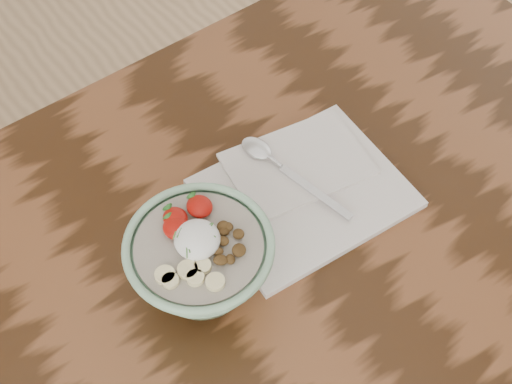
# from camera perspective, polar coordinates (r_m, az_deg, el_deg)

# --- Properties ---
(table) EXTENTS (1.60, 0.90, 0.75)m
(table) POSITION_cam_1_polar(r_m,az_deg,el_deg) (1.00, -4.96, -13.33)
(table) COLOR #341D0D
(table) RESTS_ON ground
(breakfast_bowl) EXTENTS (0.18, 0.18, 0.13)m
(breakfast_bowl) POSITION_cam_1_polar(r_m,az_deg,el_deg) (0.88, -4.47, -5.51)
(breakfast_bowl) COLOR #8CBD97
(breakfast_bowl) RESTS_ON table
(napkin) EXTENTS (0.29, 0.24, 0.02)m
(napkin) POSITION_cam_1_polar(r_m,az_deg,el_deg) (1.01, 3.77, 0.41)
(napkin) COLOR silver
(napkin) RESTS_ON table
(spoon) EXTENTS (0.06, 0.20, 0.01)m
(spoon) POSITION_cam_1_polar(r_m,az_deg,el_deg) (1.02, 1.20, 2.67)
(spoon) COLOR silver
(spoon) RESTS_ON napkin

